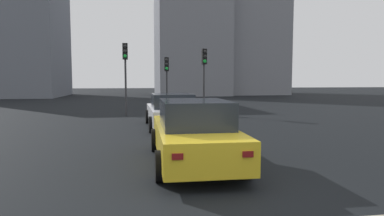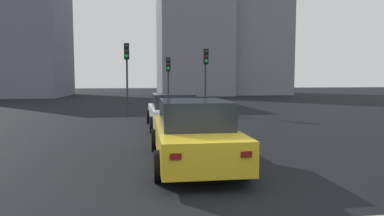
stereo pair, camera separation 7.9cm
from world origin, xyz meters
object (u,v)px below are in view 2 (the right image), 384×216
Objects in this scene: car_white_lead at (172,111)px; traffic_light_near_right at (127,64)px; car_yellow_second at (193,133)px; traffic_light_far_left at (206,67)px; traffic_light_near_left at (168,72)px.

traffic_light_near_right reaches higher than car_white_lead.
traffic_light_far_left is (11.24, -2.61, 2.02)m from car_yellow_second.
traffic_light_near_left is 0.91× the size of traffic_light_far_left.
car_white_lead is 1.24× the size of traffic_light_far_left.
traffic_light_far_left is at bearing 92.35° from traffic_light_near_right.
car_yellow_second reaches higher than car_white_lead.
car_yellow_second is at bearing -20.04° from traffic_light_far_left.
car_yellow_second is at bearing 3.77° from traffic_light_near_left.
traffic_light_far_left is at bearing -11.77° from car_yellow_second.
traffic_light_near_left is at bearing -4.54° from car_white_lead.
traffic_light_far_left reaches higher than traffic_light_near_left.
car_yellow_second is 1.38× the size of traffic_light_near_left.
car_yellow_second is 11.71m from traffic_light_far_left.
traffic_light_far_left is (0.06, -4.52, -0.16)m from traffic_light_near_right.
traffic_light_far_left reaches higher than car_white_lead.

